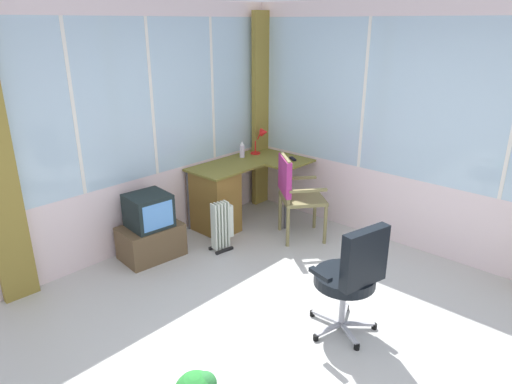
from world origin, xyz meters
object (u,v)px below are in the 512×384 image
(desk_lamp, at_px, (262,137))
(tv_remote, at_px, (293,159))
(office_chair, at_px, (352,273))
(spray_bottle, at_px, (242,149))
(space_heater, at_px, (222,225))
(wooden_armchair, at_px, (292,187))
(desk, at_px, (220,196))
(tv_on_stand, at_px, (150,230))

(desk_lamp, bearing_deg, tv_remote, -85.19)
(desk_lamp, distance_m, office_chair, 2.85)
(spray_bottle, xyz_separation_m, space_heater, (-0.91, -0.56, -0.59))
(desk_lamp, bearing_deg, spray_bottle, 168.30)
(wooden_armchair, height_order, office_chair, wooden_armchair)
(spray_bottle, bearing_deg, tv_remote, -57.22)
(spray_bottle, distance_m, space_heater, 1.22)
(tv_remote, height_order, wooden_armchair, wooden_armchair)
(office_chair, bearing_deg, desk, 72.78)
(tv_on_stand, distance_m, space_heater, 0.79)
(office_chair, distance_m, tv_on_stand, 2.33)
(space_heater, bearing_deg, wooden_armchair, -26.69)
(wooden_armchair, height_order, tv_on_stand, wooden_armchair)
(desk, height_order, desk_lamp, desk_lamp)
(spray_bottle, relative_size, tv_on_stand, 0.30)
(desk_lamp, height_order, wooden_armchair, desk_lamp)
(tv_remote, bearing_deg, spray_bottle, 155.45)
(tv_on_stand, height_order, space_heater, tv_on_stand)
(desk_lamp, xyz_separation_m, tv_on_stand, (-1.87, -0.05, -0.68))
(desk, xyz_separation_m, wooden_armchair, (0.39, -0.81, 0.21))
(wooden_armchair, height_order, space_heater, wooden_armchair)
(desk, xyz_separation_m, desk_lamp, (0.86, 0.07, 0.58))
(desk_lamp, distance_m, tv_remote, 0.53)
(desk_lamp, distance_m, spray_bottle, 0.34)
(tv_remote, relative_size, wooden_armchair, 0.15)
(spray_bottle, distance_m, office_chair, 2.73)
(tv_remote, relative_size, tv_on_stand, 0.21)
(tv_remote, relative_size, space_heater, 0.26)
(tv_on_stand, bearing_deg, spray_bottle, 4.22)
(desk_lamp, xyz_separation_m, wooden_armchair, (-0.46, -0.88, -0.36))
(desk, xyz_separation_m, tv_on_stand, (-1.01, 0.02, -0.11))
(tv_remote, bearing_deg, tv_on_stand, -160.24)
(desk_lamp, height_order, office_chair, desk_lamp)
(office_chair, relative_size, space_heater, 1.72)
(spray_bottle, height_order, wooden_armchair, wooden_armchair)
(spray_bottle, distance_m, wooden_armchair, 0.99)
(desk, height_order, spray_bottle, spray_bottle)
(desk, bearing_deg, spray_bottle, 14.19)
(tv_on_stand, bearing_deg, tv_remote, -12.90)
(space_heater, bearing_deg, office_chair, -100.36)
(office_chair, height_order, space_heater, office_chair)
(desk, relative_size, desk_lamp, 4.06)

